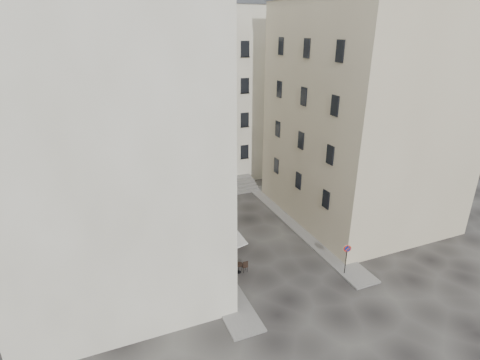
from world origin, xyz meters
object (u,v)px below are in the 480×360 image
bistro_table_b (227,257)px  pedestrian (234,250)px  bistro_table_a (238,267)px  no_parking_sign (347,254)px

bistro_table_b → pedestrian: size_ratio=0.80×
bistro_table_a → bistro_table_b: 1.47m
bistro_table_b → pedestrian: (0.60, 0.14, 0.35)m
no_parking_sign → pedestrian: (-6.43, 4.58, -0.85)m
bistro_table_a → pedestrian: (0.28, 1.57, 0.37)m
bistro_table_a → pedestrian: size_ratio=0.77×
no_parking_sign → bistro_table_a: no_parking_sign is taller
no_parking_sign → bistro_table_b: no_parking_sign is taller
bistro_table_a → bistro_table_b: size_ratio=0.96×
bistro_table_b → bistro_table_a: bearing=-77.6°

